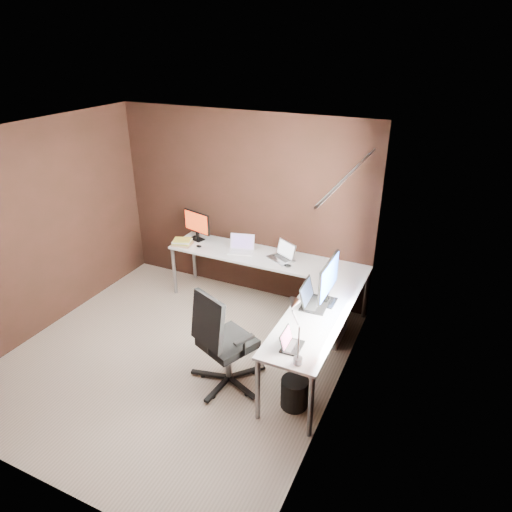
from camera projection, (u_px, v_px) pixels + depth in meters
The scene contains 15 objects.
room at pixel (197, 261), 4.57m from camera, with size 3.60×3.60×2.50m.
desk at pixel (279, 281), 5.44m from camera, with size 2.65×2.25×0.73m.
drawer_pedestal at pixel (326, 315), 5.47m from camera, with size 0.42×0.50×0.60m, color white.
monitor_left at pixel (197, 224), 6.33m from camera, with size 0.46×0.18×0.41m.
monitor_right at pixel (329, 279), 4.79m from camera, with size 0.15×0.62×0.50m.
laptop_white at pixel (242, 248), 6.05m from camera, with size 0.37×0.31×0.22m.
laptop_silver at pixel (283, 255), 5.84m from camera, with size 0.40×0.37×0.22m.
laptop_black_big at pixel (312, 300), 4.86m from camera, with size 0.29×0.39×0.25m.
laptop_black_small at pixel (290, 343), 4.19m from camera, with size 0.19×0.25×0.17m.
book_stack at pixel (182, 242), 6.24m from camera, with size 0.29×0.26×0.08m.
mouse_left at pixel (199, 246), 6.17m from camera, with size 0.08×0.05×0.03m, color black.
mouse_corner at pixel (288, 266), 5.65m from camera, with size 0.09×0.06×0.04m, color black.
desk_lamp at pixel (295, 322), 3.91m from camera, with size 0.19×0.22×0.59m.
office_chair at pixel (225, 357), 4.70m from camera, with size 0.63×0.67×1.12m.
wastebasket at pixel (294, 393), 4.48m from camera, with size 0.27×0.27×0.31m, color black.
Camera 1 is at (2.61, -3.39, 3.33)m, focal length 32.00 mm.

